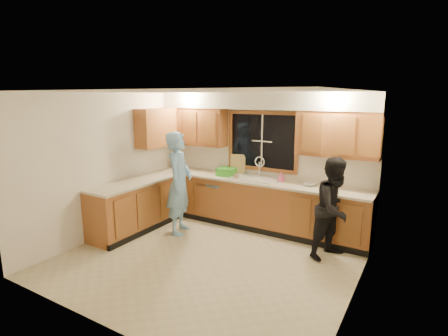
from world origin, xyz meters
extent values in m
plane|color=#C3B996|center=(0.00, 0.00, 0.00)|extent=(4.20, 4.20, 0.00)
plane|color=silver|center=(0.00, 0.00, 2.50)|extent=(4.20, 4.20, 0.00)
plane|color=white|center=(0.00, 1.90, 1.25)|extent=(4.20, 0.00, 4.20)
plane|color=white|center=(-2.10, 0.00, 1.25)|extent=(0.00, 3.80, 3.80)
plane|color=white|center=(2.10, 0.00, 1.25)|extent=(0.00, 3.80, 3.80)
cube|color=#A15D2E|center=(0.00, 1.60, 0.44)|extent=(4.20, 0.60, 0.88)
cube|color=#A15D2E|center=(-1.80, 0.35, 0.44)|extent=(0.60, 1.90, 0.88)
cube|color=beige|center=(0.00, 1.58, 0.90)|extent=(4.20, 0.63, 0.04)
cube|color=beige|center=(-1.79, 0.35, 0.90)|extent=(0.63, 1.90, 0.04)
cube|color=#A15D2E|center=(-1.43, 1.73, 1.83)|extent=(1.35, 0.33, 0.75)
cube|color=#A15D2E|center=(1.43, 1.73, 1.83)|extent=(1.35, 0.33, 0.75)
cube|color=#A15D2E|center=(-1.94, 1.12, 1.83)|extent=(0.33, 0.90, 0.75)
cube|color=beige|center=(0.00, 1.72, 2.35)|extent=(4.20, 0.35, 0.30)
cube|color=black|center=(0.00, 1.90, 1.60)|extent=(1.30, 0.01, 1.00)
cube|color=#A15D2E|center=(0.00, 1.89, 2.14)|extent=(1.44, 0.03, 0.07)
cube|color=#A15D2E|center=(0.00, 1.89, 1.07)|extent=(1.44, 0.03, 0.07)
cube|color=#A15D2E|center=(-0.69, 1.89, 1.60)|extent=(0.07, 0.03, 1.00)
cube|color=#A15D2E|center=(0.69, 1.89, 1.60)|extent=(0.07, 0.03, 1.00)
cube|color=silver|center=(0.00, 1.60, 0.93)|extent=(0.86, 0.52, 0.03)
cube|color=silver|center=(-0.21, 1.60, 0.84)|extent=(0.38, 0.42, 0.18)
cube|color=silver|center=(0.21, 1.60, 0.84)|extent=(0.38, 0.42, 0.18)
cylinder|color=silver|center=(0.00, 1.80, 1.08)|extent=(0.04, 0.04, 0.28)
torus|color=silver|center=(0.00, 1.80, 1.22)|extent=(0.21, 0.03, 0.21)
cube|color=white|center=(-0.85, 1.59, 0.41)|extent=(0.60, 0.56, 0.82)
cube|color=white|center=(-1.80, -0.22, 0.45)|extent=(0.58, 0.75, 0.90)
imported|color=#74AADB|center=(-1.03, 0.65, 0.92)|extent=(0.64, 0.78, 1.84)
imported|color=black|center=(1.60, 1.07, 0.78)|extent=(0.87, 0.94, 1.56)
cube|color=#985B2A|center=(-1.85, 1.64, 1.02)|extent=(0.11, 0.10, 0.21)
cube|color=tan|center=(-0.48, 1.82, 1.12)|extent=(0.31, 0.20, 0.39)
cube|color=green|center=(-0.61, 1.60, 1.00)|extent=(0.35, 0.33, 0.15)
imported|color=#EA598C|center=(0.49, 1.68, 1.01)|extent=(0.10, 0.10, 0.18)
imported|color=silver|center=(1.03, 1.66, 0.95)|extent=(0.26, 0.26, 0.05)
cylinder|color=#C6B698|center=(-0.30, 1.38, 0.98)|extent=(0.07, 0.07, 0.12)
cylinder|color=#C6B698|center=(-0.27, 1.41, 0.98)|extent=(0.07, 0.07, 0.12)
camera|label=1|loc=(2.74, -4.11, 2.45)|focal=28.00mm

